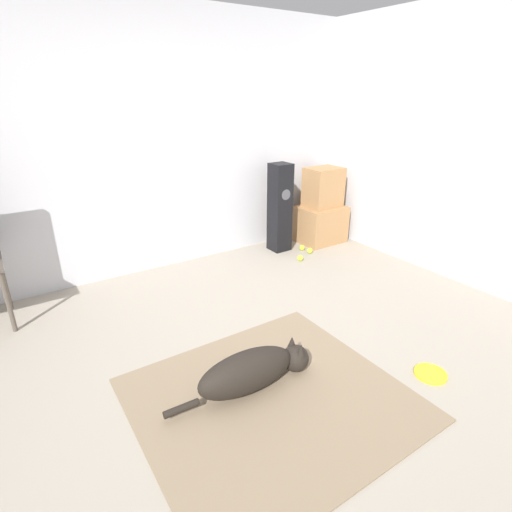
# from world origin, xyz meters

# --- Properties ---
(ground_plane) EXTENTS (12.00, 12.00, 0.00)m
(ground_plane) POSITION_xyz_m (0.00, 0.00, 0.00)
(ground_plane) COLOR #9E9384
(wall_back) EXTENTS (8.00, 0.06, 2.55)m
(wall_back) POSITION_xyz_m (0.00, 2.10, 1.27)
(wall_back) COLOR silver
(wall_back) RESTS_ON ground_plane
(wall_right) EXTENTS (0.06, 8.00, 2.55)m
(wall_right) POSITION_xyz_m (2.60, 0.00, 1.27)
(wall_right) COLOR silver
(wall_right) RESTS_ON ground_plane
(area_rug) EXTENTS (1.58, 1.46, 0.01)m
(area_rug) POSITION_xyz_m (0.04, -0.24, 0.01)
(area_rug) COLOR #847056
(area_rug) RESTS_ON ground_plane
(dog) EXTENTS (1.01, 0.26, 0.28)m
(dog) POSITION_xyz_m (0.00, -0.10, 0.14)
(dog) COLOR black
(dog) RESTS_ON area_rug
(frisbee) EXTENTS (0.21, 0.21, 0.03)m
(frisbee) POSITION_xyz_m (1.07, -0.65, 0.01)
(frisbee) COLOR yellow
(frisbee) RESTS_ON ground_plane
(cardboard_box_lower) EXTENTS (0.55, 0.44, 0.45)m
(cardboard_box_lower) POSITION_xyz_m (2.19, 1.72, 0.23)
(cardboard_box_lower) COLOR #A87A4C
(cardboard_box_lower) RESTS_ON ground_plane
(cardboard_box_upper) EXTENTS (0.42, 0.33, 0.47)m
(cardboard_box_upper) POSITION_xyz_m (2.21, 1.73, 0.69)
(cardboard_box_upper) COLOR #A87A4C
(cardboard_box_upper) RESTS_ON cardboard_box_lower
(floor_speaker) EXTENTS (0.22, 0.22, 1.02)m
(floor_speaker) POSITION_xyz_m (1.59, 1.78, 0.51)
(floor_speaker) COLOR black
(floor_speaker) RESTS_ON ground_plane
(tennis_ball_by_boxes) EXTENTS (0.07, 0.07, 0.07)m
(tennis_ball_by_boxes) POSITION_xyz_m (1.58, 1.36, 0.03)
(tennis_ball_by_boxes) COLOR #C6E033
(tennis_ball_by_boxes) RESTS_ON ground_plane
(tennis_ball_near_speaker) EXTENTS (0.07, 0.07, 0.07)m
(tennis_ball_near_speaker) POSITION_xyz_m (1.80, 1.59, 0.03)
(tennis_ball_near_speaker) COLOR #C6E033
(tennis_ball_near_speaker) RESTS_ON ground_plane
(tennis_ball_loose_on_carpet) EXTENTS (0.07, 0.07, 0.07)m
(tennis_ball_loose_on_carpet) POSITION_xyz_m (1.82, 1.47, 0.03)
(tennis_ball_loose_on_carpet) COLOR #C6E033
(tennis_ball_loose_on_carpet) RESTS_ON ground_plane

